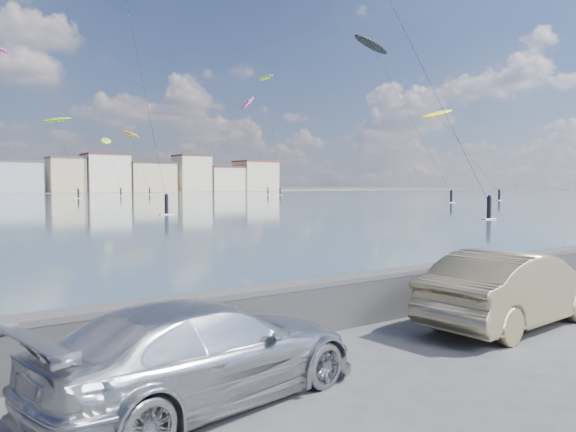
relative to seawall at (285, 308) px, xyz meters
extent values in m
plane|color=#333335|center=(0.00, -2.70, -0.58)|extent=(700.00, 700.00, 0.00)
cube|color=#28282B|center=(0.00, 0.00, -0.13)|extent=(400.00, 0.35, 0.90)
cylinder|color=#28282B|center=(0.00, 0.00, 0.32)|extent=(400.00, 0.36, 0.36)
cube|color=#9EA8B7|center=(25.50, 183.30, 4.17)|extent=(15.00, 12.00, 9.50)
cube|color=#4C423D|center=(25.50, 183.30, 9.22)|extent=(15.30, 12.24, 0.60)
cube|color=#CCB293|center=(41.00, 183.30, 4.92)|extent=(11.00, 9.00, 11.00)
cube|color=#4C423D|center=(41.00, 183.30, 10.72)|extent=(11.22, 9.18, 0.60)
cube|color=silver|center=(54.00, 183.30, 5.67)|extent=(14.00, 11.00, 12.50)
cube|color=#562D23|center=(54.00, 183.30, 12.22)|extent=(14.28, 11.22, 0.60)
cube|color=beige|center=(69.50, 183.30, 4.42)|extent=(16.00, 12.00, 10.00)
cube|color=#383330|center=(69.50, 183.30, 9.72)|extent=(16.32, 12.24, 0.60)
cube|color=beige|center=(86.00, 183.30, 5.92)|extent=(12.00, 10.00, 13.00)
cube|color=#562D23|center=(86.00, 183.30, 12.72)|extent=(12.24, 10.20, 0.60)
cube|color=beige|center=(99.50, 183.30, 3.92)|extent=(14.00, 11.00, 9.00)
cube|color=#562D23|center=(99.50, 183.30, 8.72)|extent=(14.28, 11.22, 0.60)
cube|color=beige|center=(114.00, 183.30, 5.17)|extent=(15.00, 12.00, 11.50)
cube|color=brown|center=(114.00, 183.30, 11.22)|extent=(15.30, 12.24, 0.60)
imported|color=#AEB0B4|center=(-2.63, -1.88, 0.10)|extent=(4.95, 2.70, 1.36)
imported|color=tan|center=(4.32, -1.91, 0.19)|extent=(4.79, 2.00, 1.54)
ellipsoid|color=#8CD826|center=(78.00, 120.48, 30.99)|extent=(3.60, 8.66, 1.01)
cube|color=white|center=(74.29, 108.21, -0.53)|extent=(1.40, 0.42, 0.08)
cylinder|color=black|center=(74.29, 108.21, 0.37)|extent=(0.36, 0.36, 1.70)
sphere|color=black|center=(74.29, 108.21, 1.27)|extent=(0.28, 0.28, 0.28)
cylinder|color=black|center=(76.15, 114.34, 15.85)|extent=(3.74, 12.30, 30.28)
ellipsoid|color=black|center=(62.30, 63.05, 26.18)|extent=(8.20, 2.73, 2.99)
cube|color=white|center=(64.10, 47.09, -0.53)|extent=(1.40, 0.42, 0.08)
cylinder|color=black|center=(64.10, 47.09, 0.37)|extent=(0.36, 0.36, 1.70)
sphere|color=black|center=(64.10, 47.09, 1.27)|extent=(0.28, 0.28, 0.28)
cylinder|color=black|center=(63.20, 55.07, 13.45)|extent=(1.83, 15.99, 25.48)
ellipsoid|color=#BF8C19|center=(49.15, 145.14, 16.13)|extent=(4.06, 10.11, 4.25)
cube|color=white|center=(48.94, 131.20, -0.53)|extent=(1.40, 0.42, 0.08)
cylinder|color=black|center=(48.94, 131.20, 0.37)|extent=(0.36, 0.36, 1.70)
sphere|color=black|center=(48.94, 131.20, 1.27)|extent=(0.28, 0.28, 0.28)
cylinder|color=black|center=(49.05, 138.17, 8.42)|extent=(0.24, 13.96, 15.43)
cube|color=white|center=(33.67, 19.15, -0.53)|extent=(1.40, 0.42, 0.08)
cylinder|color=black|center=(33.67, 19.15, 0.37)|extent=(0.36, 0.36, 1.70)
sphere|color=black|center=(33.67, 19.15, 1.27)|extent=(0.28, 0.28, 0.28)
cylinder|color=black|center=(31.92, 25.78, 13.94)|extent=(3.52, 13.29, 26.46)
cube|color=white|center=(15.02, 40.67, -0.53)|extent=(1.40, 0.42, 0.08)
cylinder|color=black|center=(15.02, 40.67, 0.37)|extent=(0.36, 0.36, 1.70)
sphere|color=black|center=(15.02, 40.67, 1.27)|extent=(0.28, 0.28, 0.28)
cylinder|color=black|center=(14.22, 47.36, 18.76)|extent=(1.63, 13.41, 36.09)
ellipsoid|color=yellow|center=(76.18, 60.23, 15.08)|extent=(7.89, 3.14, 2.90)
cube|color=white|center=(79.41, 49.13, -0.53)|extent=(1.40, 0.42, 0.08)
cylinder|color=black|center=(79.41, 49.13, 0.37)|extent=(0.36, 0.36, 1.70)
sphere|color=black|center=(79.41, 49.13, 1.27)|extent=(0.28, 0.28, 0.28)
cylinder|color=black|center=(77.80, 54.68, 7.90)|extent=(3.27, 11.14, 14.38)
ellipsoid|color=#E5338C|center=(74.53, 124.19, 24.33)|extent=(6.82, 5.21, 5.50)
cube|color=white|center=(72.38, 110.83, -0.53)|extent=(1.40, 0.42, 0.08)
cylinder|color=black|center=(72.38, 110.83, 0.37)|extent=(0.36, 0.36, 1.70)
sphere|color=black|center=(72.38, 110.83, 1.27)|extent=(0.28, 0.28, 0.28)
cylinder|color=black|center=(73.46, 117.51, 12.52)|extent=(2.18, 13.39, 23.62)
ellipsoid|color=#8CD826|center=(38.48, 133.14, 13.05)|extent=(5.47, 9.67, 3.15)
cube|color=white|center=(39.30, 124.97, -0.53)|extent=(1.40, 0.42, 0.08)
cylinder|color=black|center=(39.30, 124.97, 0.37)|extent=(0.36, 0.36, 1.70)
sphere|color=black|center=(39.30, 124.97, 1.27)|extent=(0.28, 0.28, 0.28)
cylinder|color=black|center=(38.89, 129.05, 6.88)|extent=(0.86, 8.20, 12.35)
ellipsoid|color=#8CD826|center=(23.83, 120.65, 16.08)|extent=(6.45, 9.23, 1.77)
cube|color=white|center=(24.30, 105.80, -0.53)|extent=(1.40, 0.42, 0.08)
cylinder|color=black|center=(24.30, 105.80, 0.37)|extent=(0.36, 0.36, 1.70)
sphere|color=black|center=(24.30, 105.80, 1.27)|extent=(0.28, 0.28, 0.28)
cylinder|color=black|center=(24.06, 113.22, 8.40)|extent=(0.50, 14.87, 15.38)
camera|label=1|loc=(-5.92, -8.47, 2.31)|focal=35.00mm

